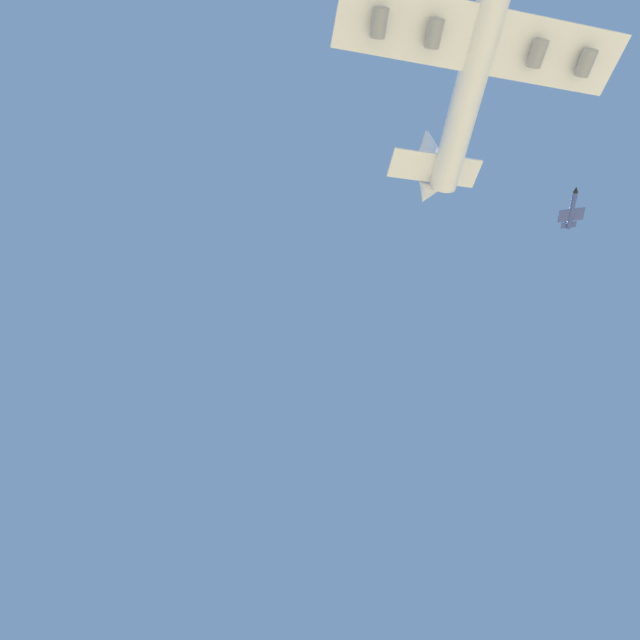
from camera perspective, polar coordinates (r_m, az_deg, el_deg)
carrier_jet at (r=119.84m, az=17.93°, el=28.22°), size 62.83×59.35×20.03m
chase_jet_lead at (r=185.63m, az=26.56°, el=11.01°), size 15.01×9.22×4.00m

